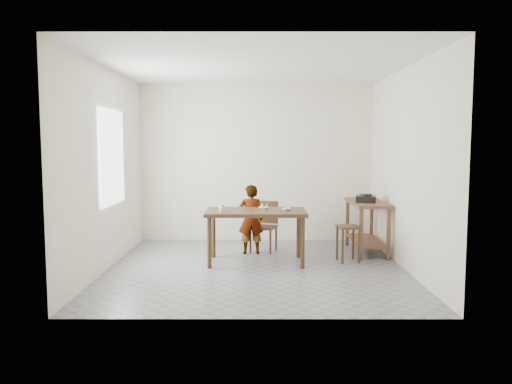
{
  "coord_description": "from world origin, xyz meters",
  "views": [
    {
      "loc": [
        0.01,
        -6.66,
        1.68
      ],
      "look_at": [
        0.0,
        0.4,
        1.0
      ],
      "focal_mm": 35.0,
      "sensor_mm": 36.0,
      "label": 1
    }
  ],
  "objects_px": {
    "dining_table": "(256,237)",
    "prep_counter": "(367,227)",
    "dining_chair": "(263,227)",
    "child": "(251,219)",
    "stool": "(348,244)"
  },
  "relations": [
    {
      "from": "dining_table",
      "to": "prep_counter",
      "type": "bearing_deg",
      "value": 22.15
    },
    {
      "from": "dining_table",
      "to": "child",
      "type": "relative_size",
      "value": 1.31
    },
    {
      "from": "dining_table",
      "to": "dining_chair",
      "type": "xyz_separation_m",
      "value": [
        0.12,
        0.75,
        0.01
      ]
    },
    {
      "from": "child",
      "to": "dining_chair",
      "type": "relative_size",
      "value": 1.37
    },
    {
      "from": "dining_table",
      "to": "dining_chair",
      "type": "relative_size",
      "value": 1.8
    },
    {
      "from": "child",
      "to": "stool",
      "type": "bearing_deg",
      "value": 155.6
    },
    {
      "from": "child",
      "to": "stool",
      "type": "height_order",
      "value": "child"
    },
    {
      "from": "prep_counter",
      "to": "child",
      "type": "bearing_deg",
      "value": -176.53
    },
    {
      "from": "dining_table",
      "to": "prep_counter",
      "type": "distance_m",
      "value": 1.86
    },
    {
      "from": "child",
      "to": "dining_chair",
      "type": "height_order",
      "value": "child"
    },
    {
      "from": "dining_table",
      "to": "stool",
      "type": "distance_m",
      "value": 1.32
    },
    {
      "from": "prep_counter",
      "to": "dining_chair",
      "type": "xyz_separation_m",
      "value": [
        -1.6,
        0.05,
        -0.01
      ]
    },
    {
      "from": "dining_chair",
      "to": "stool",
      "type": "distance_m",
      "value": 1.39
    },
    {
      "from": "dining_table",
      "to": "dining_chair",
      "type": "height_order",
      "value": "dining_chair"
    },
    {
      "from": "dining_table",
      "to": "stool",
      "type": "height_order",
      "value": "dining_table"
    }
  ]
}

